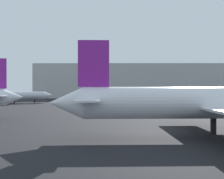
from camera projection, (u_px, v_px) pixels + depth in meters
name	position (u px, v px, depth m)	size (l,w,h in m)	color
airplane_far_left	(16.00, 95.00, 98.90)	(22.54, 17.66, 8.47)	silver
terminal_building	(139.00, 81.00, 149.47)	(98.35, 22.89, 15.95)	#B7B7B2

